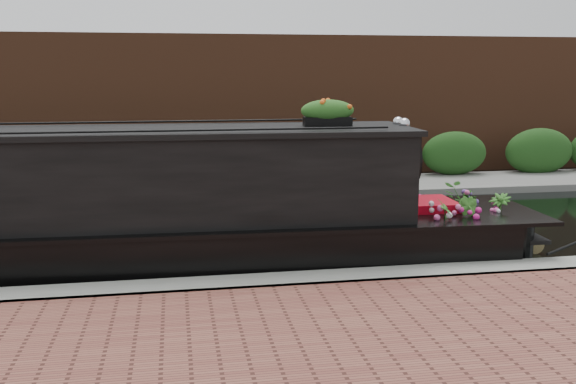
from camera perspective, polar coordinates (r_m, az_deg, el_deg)
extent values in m
plane|color=black|center=(11.86, -3.97, -3.92)|extent=(80.00, 80.00, 0.00)
cube|color=gray|center=(8.73, -1.62, -9.33)|extent=(40.00, 0.60, 0.50)
cube|color=slate|center=(15.94, -5.59, -0.15)|extent=(40.00, 2.40, 0.34)
cube|color=#1C4115|center=(16.83, -5.84, 0.42)|extent=(40.00, 1.10, 2.80)
cube|color=#572F1D|center=(18.89, -6.32, 1.54)|extent=(40.00, 1.00, 8.00)
cube|color=black|center=(9.78, -16.37, 0.98)|extent=(9.17, 2.03, 1.34)
cube|color=black|center=(9.69, -16.59, 5.12)|extent=(9.33, 2.18, 0.08)
cube|color=#B10719|center=(10.32, 9.84, 1.76)|extent=(0.11, 1.74, 1.34)
cube|color=black|center=(9.10, 3.91, 1.17)|extent=(0.89, 0.06, 0.55)
cube|color=#B10719|center=(10.64, 12.33, -2.01)|extent=(0.82, 0.92, 0.50)
sphere|color=silver|center=(10.11, 10.30, 6.00)|extent=(0.18, 0.18, 0.18)
sphere|color=silver|center=(10.37, 9.77, 6.13)|extent=(0.18, 0.18, 0.18)
cube|color=black|center=(9.89, 3.53, 6.28)|extent=(0.74, 0.25, 0.14)
ellipsoid|color=orange|center=(9.88, 3.54, 7.37)|extent=(0.81, 0.25, 0.24)
imported|color=#2E6622|center=(9.92, 13.75, -2.50)|extent=(0.38, 0.42, 0.66)
imported|color=#2E6622|center=(10.16, 15.82, -2.30)|extent=(0.46, 0.46, 0.66)
imported|color=#2E6622|center=(11.38, 15.21, -0.90)|extent=(0.61, 0.54, 0.65)
imported|color=#2E6622|center=(10.84, 18.23, -1.74)|extent=(0.49, 0.49, 0.62)
imported|color=#2E6622|center=(11.23, 10.24, -0.88)|extent=(0.30, 0.38, 0.64)
cylinder|color=olive|center=(11.58, 20.68, -4.18)|extent=(0.31, 0.41, 0.31)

